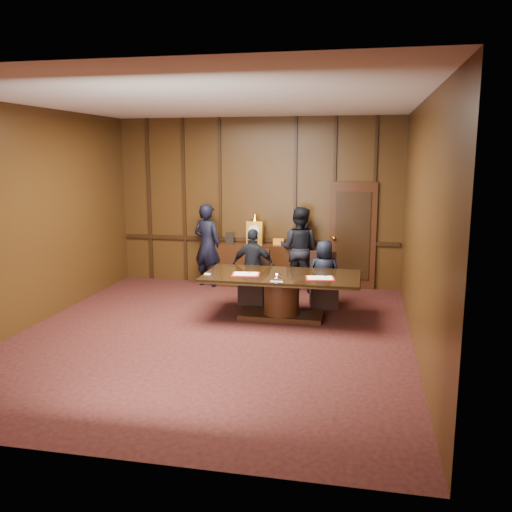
{
  "coord_description": "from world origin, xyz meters",
  "views": [
    {
      "loc": [
        2.24,
        -7.68,
        2.75
      ],
      "look_at": [
        0.45,
        1.15,
        1.05
      ],
      "focal_mm": 38.0,
      "sensor_mm": 36.0,
      "label": 1
    }
  ],
  "objects_px": {
    "sideboard": "(255,263)",
    "conference_table": "(281,289)",
    "signatory_right": "(324,274)",
    "witness_left": "(207,245)",
    "signatory_left": "(253,267)",
    "witness_right": "(299,249)"
  },
  "relations": [
    {
      "from": "sideboard",
      "to": "signatory_left",
      "type": "height_order",
      "value": "sideboard"
    },
    {
      "from": "sideboard",
      "to": "conference_table",
      "type": "relative_size",
      "value": 0.61
    },
    {
      "from": "sideboard",
      "to": "signatory_left",
      "type": "xyz_separation_m",
      "value": [
        0.25,
        -1.36,
        0.22
      ]
    },
    {
      "from": "signatory_right",
      "to": "signatory_left",
      "type": "bearing_deg",
      "value": 4.82
    },
    {
      "from": "sideboard",
      "to": "witness_right",
      "type": "height_order",
      "value": "witness_right"
    },
    {
      "from": "conference_table",
      "to": "witness_right",
      "type": "relative_size",
      "value": 1.53
    },
    {
      "from": "sideboard",
      "to": "witness_right",
      "type": "distance_m",
      "value": 1.03
    },
    {
      "from": "sideboard",
      "to": "conference_table",
      "type": "distance_m",
      "value": 2.34
    },
    {
      "from": "sideboard",
      "to": "signatory_right",
      "type": "distance_m",
      "value": 2.07
    },
    {
      "from": "signatory_right",
      "to": "witness_right",
      "type": "relative_size",
      "value": 0.73
    },
    {
      "from": "sideboard",
      "to": "conference_table",
      "type": "bearing_deg",
      "value": -67.4
    },
    {
      "from": "witness_left",
      "to": "witness_right",
      "type": "relative_size",
      "value": 1.02
    },
    {
      "from": "conference_table",
      "to": "signatory_left",
      "type": "relative_size",
      "value": 1.86
    },
    {
      "from": "conference_table",
      "to": "witness_right",
      "type": "height_order",
      "value": "witness_right"
    },
    {
      "from": "conference_table",
      "to": "signatory_left",
      "type": "height_order",
      "value": "signatory_left"
    },
    {
      "from": "conference_table",
      "to": "signatory_left",
      "type": "bearing_deg",
      "value": 129.09
    },
    {
      "from": "signatory_right",
      "to": "witness_left",
      "type": "height_order",
      "value": "witness_left"
    },
    {
      "from": "signatory_right",
      "to": "witness_left",
      "type": "bearing_deg",
      "value": -20.47
    },
    {
      "from": "conference_table",
      "to": "witness_left",
      "type": "height_order",
      "value": "witness_left"
    },
    {
      "from": "conference_table",
      "to": "witness_left",
      "type": "distance_m",
      "value": 2.77
    },
    {
      "from": "signatory_left",
      "to": "witness_left",
      "type": "distance_m",
      "value": 1.73
    },
    {
      "from": "signatory_left",
      "to": "signatory_right",
      "type": "bearing_deg",
      "value": -176.33
    }
  ]
}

